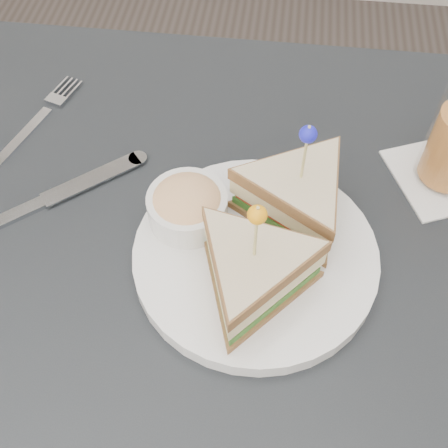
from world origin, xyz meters
TOP-DOWN VIEW (x-y plane):
  - ground_plane at (0.00, 0.00)m, footprint 3.50×3.50m
  - table at (0.00, 0.00)m, footprint 0.80×0.80m
  - plate_meal at (0.05, 0.01)m, footprint 0.34×0.34m
  - cutlery_fork at (-0.26, 0.19)m, footprint 0.08×0.19m
  - cutlery_knife at (-0.21, 0.06)m, footprint 0.19×0.17m

SIDE VIEW (x-z plane):
  - ground_plane at x=0.00m, z-range 0.00..0.00m
  - table at x=0.00m, z-range 0.30..1.05m
  - cutlery_fork at x=-0.26m, z-range 0.75..0.76m
  - cutlery_knife at x=-0.21m, z-range 0.75..0.76m
  - plate_meal at x=0.05m, z-range 0.71..0.87m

